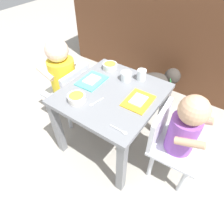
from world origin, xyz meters
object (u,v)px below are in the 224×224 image
at_px(seated_child_left, 63,74).
at_px(water_cup_right, 141,75).
at_px(food_tray_left, 92,80).
at_px(cereal_bowl_right_side, 77,98).
at_px(dining_table, 112,103).
at_px(seated_child_right, 181,131).
at_px(dog, 155,82).
at_px(food_tray_right, 138,101).
at_px(veggie_bowl_far, 110,66).
at_px(spoon_by_left_tray, 120,130).
at_px(water_cup_left, 126,77).
at_px(spoon_by_right_tray, 95,103).

relative_size(seated_child_left, water_cup_right, 9.52).
relative_size(food_tray_left, cereal_bowl_right_side, 1.88).
bearing_deg(water_cup_right, dining_table, -109.77).
relative_size(seated_child_right, dog, 1.65).
relative_size(water_cup_right, cereal_bowl_right_side, 0.70).
relative_size(food_tray_right, veggie_bowl_far, 1.88).
xyz_separation_m(cereal_bowl_right_side, spoon_by_left_tray, (0.32, -0.04, -0.02)).
height_order(food_tray_right, water_cup_right, water_cup_right).
distance_m(water_cup_left, cereal_bowl_right_side, 0.35).
distance_m(seated_child_left, dog, 0.78).
xyz_separation_m(dining_table, water_cup_left, (-0.00, 0.15, 0.11)).
bearing_deg(food_tray_left, dog, 70.82).
bearing_deg(dining_table, dog, 86.80).
distance_m(dog, veggie_bowl_far, 0.53).
relative_size(food_tray_right, spoon_by_left_tray, 1.86).
height_order(seated_child_left, seated_child_right, seated_child_left).
xyz_separation_m(food_tray_left, spoon_by_left_tray, (0.37, -0.24, -0.00)).
height_order(dining_table, veggie_bowl_far, veggie_bowl_far).
distance_m(cereal_bowl_right_side, veggie_bowl_far, 0.39).
relative_size(dining_table, seated_child_right, 0.92).
height_order(seated_child_right, water_cup_left, seated_child_right).
distance_m(food_tray_right, water_cup_left, 0.22).
bearing_deg(veggie_bowl_far, water_cup_right, 2.18).
distance_m(dog, spoon_by_right_tray, 0.78).
bearing_deg(food_tray_right, seated_child_right, -0.04).
bearing_deg(cereal_bowl_right_side, water_cup_left, 70.69).
bearing_deg(dining_table, water_cup_left, 90.26).
height_order(dog, veggie_bowl_far, veggie_bowl_far).
height_order(food_tray_right, cereal_bowl_right_side, cereal_bowl_right_side).
distance_m(seated_child_left, water_cup_left, 0.47).
bearing_deg(spoon_by_left_tray, food_tray_left, 147.45).
bearing_deg(dining_table, seated_child_right, 2.27).
bearing_deg(cereal_bowl_right_side, veggie_bowl_far, 96.69).
xyz_separation_m(food_tray_right, veggie_bowl_far, (-0.33, 0.19, 0.01)).
distance_m(dog, water_cup_right, 0.49).
distance_m(seated_child_right, water_cup_right, 0.43).
relative_size(seated_child_right, veggie_bowl_far, 6.48).
bearing_deg(seated_child_right, food_tray_right, 179.96).
relative_size(food_tray_right, spoon_by_right_tray, 1.85).
height_order(dining_table, food_tray_right, food_tray_right).
xyz_separation_m(water_cup_left, spoon_by_right_tray, (-0.02, -0.29, -0.02)).
bearing_deg(seated_child_right, dog, 124.82).
bearing_deg(seated_child_right, water_cup_left, 162.69).
relative_size(dog, water_cup_left, 5.62).
bearing_deg(seated_child_left, cereal_bowl_right_side, -31.42).
xyz_separation_m(seated_child_left, water_cup_right, (0.52, 0.19, 0.09)).
bearing_deg(spoon_by_right_tray, food_tray_right, 38.39).
distance_m(food_tray_right, cereal_bowl_right_side, 0.35).
bearing_deg(seated_child_left, food_tray_right, -0.37).
relative_size(water_cup_left, veggie_bowl_far, 0.70).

